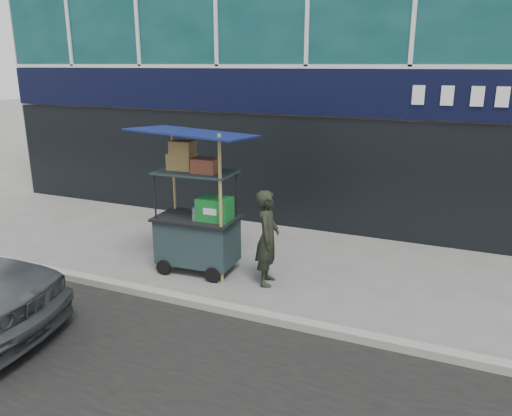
% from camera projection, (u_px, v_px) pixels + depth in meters
% --- Properties ---
extents(ground, '(80.00, 80.00, 0.00)m').
position_uv_depth(ground, '(219.00, 304.00, 7.45)').
color(ground, slate).
rests_on(ground, ground).
extents(curb, '(80.00, 0.18, 0.12)m').
position_uv_depth(curb, '(213.00, 306.00, 7.26)').
color(curb, gray).
rests_on(curb, ground).
extents(vendor_cart, '(1.91, 1.39, 2.49)m').
position_uv_depth(vendor_cart, '(198.00, 222.00, 8.44)').
color(vendor_cart, '#1A2B2D').
rests_on(vendor_cart, ground).
extents(vendor_man, '(0.49, 0.64, 1.56)m').
position_uv_depth(vendor_man, '(267.00, 238.00, 7.95)').
color(vendor_man, black).
rests_on(vendor_man, ground).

